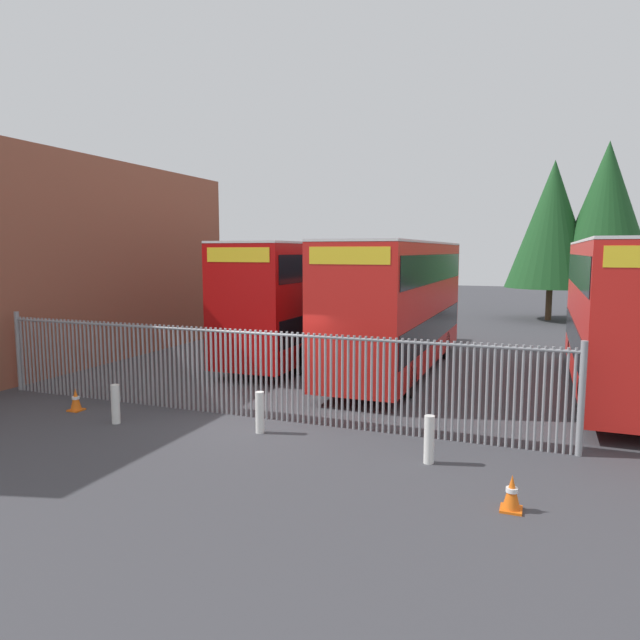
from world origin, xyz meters
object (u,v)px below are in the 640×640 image
(double_decker_bus_behind_fence_right, at_px, (307,294))
(bollard_near_right, at_px, (429,439))
(bollard_center_front, at_px, (260,412))
(traffic_cone_mid_forecourt, at_px, (512,493))
(bollard_near_left, at_px, (116,404))
(double_decker_bus_near_gate, at_px, (399,301))
(traffic_cone_by_gate, at_px, (76,400))
(double_decker_bus_behind_fence_left, at_px, (623,310))

(double_decker_bus_behind_fence_right, relative_size, bollard_near_right, 11.38)
(bollard_center_front, height_order, traffic_cone_mid_forecourt, bollard_center_front)
(bollard_near_left, height_order, traffic_cone_mid_forecourt, bollard_near_left)
(double_decker_bus_near_gate, relative_size, bollard_near_left, 11.38)
(bollard_near_left, relative_size, traffic_cone_by_gate, 1.61)
(double_decker_bus_behind_fence_left, height_order, bollard_center_front, double_decker_bus_behind_fence_left)
(double_decker_bus_behind_fence_right, relative_size, traffic_cone_by_gate, 18.32)
(bollard_near_left, distance_m, traffic_cone_by_gate, 1.81)
(bollard_near_right, bearing_deg, double_decker_bus_near_gate, 107.56)
(double_decker_bus_near_gate, height_order, double_decker_bus_behind_fence_right, same)
(double_decker_bus_behind_fence_left, xyz_separation_m, bollard_near_left, (-11.58, -7.71, -1.95))
(bollard_near_left, distance_m, bollard_near_right, 7.48)
(traffic_cone_mid_forecourt, bearing_deg, bollard_center_front, 159.55)
(double_decker_bus_behind_fence_left, bearing_deg, bollard_center_front, -138.60)
(double_decker_bus_behind_fence_right, distance_m, traffic_cone_mid_forecourt, 14.23)
(bollard_near_right, height_order, traffic_cone_mid_forecourt, bollard_near_right)
(bollard_near_right, distance_m, traffic_cone_by_gate, 9.21)
(double_decker_bus_near_gate, xyz_separation_m, bollard_near_left, (-4.87, -8.34, -1.95))
(double_decker_bus_behind_fence_left, distance_m, bollard_near_left, 14.05)
(double_decker_bus_behind_fence_left, distance_m, bollard_near_right, 8.84)
(double_decker_bus_behind_fence_right, xyz_separation_m, bollard_near_right, (6.65, -9.82, -1.95))
(bollard_near_left, bearing_deg, double_decker_bus_behind_fence_right, 85.26)
(double_decker_bus_behind_fence_right, bearing_deg, bollard_center_front, -73.75)
(traffic_cone_by_gate, relative_size, traffic_cone_mid_forecourt, 1.00)
(bollard_center_front, distance_m, bollard_near_right, 3.96)
(bollard_near_left, xyz_separation_m, traffic_cone_mid_forecourt, (9.08, -1.45, -0.19))
(bollard_center_front, bearing_deg, double_decker_bus_behind_fence_left, 41.40)
(bollard_center_front, bearing_deg, bollard_near_right, -7.12)
(double_decker_bus_behind_fence_left, xyz_separation_m, bollard_center_front, (-8.04, -7.09, -1.95))
(double_decker_bus_behind_fence_right, relative_size, bollard_center_front, 11.38)
(double_decker_bus_near_gate, bearing_deg, double_decker_bus_behind_fence_right, 158.35)
(double_decker_bus_near_gate, relative_size, double_decker_bus_behind_fence_left, 1.00)
(double_decker_bus_behind_fence_right, bearing_deg, bollard_near_left, -94.74)
(double_decker_bus_behind_fence_left, xyz_separation_m, traffic_cone_mid_forecourt, (-2.50, -9.16, -2.13))
(double_decker_bus_near_gate, height_order, double_decker_bus_behind_fence_left, same)
(double_decker_bus_near_gate, relative_size, bollard_center_front, 11.38)
(double_decker_bus_behind_fence_right, bearing_deg, traffic_cone_by_gate, -105.13)
(double_decker_bus_behind_fence_right, distance_m, bollard_near_left, 10.17)
(traffic_cone_by_gate, bearing_deg, bollard_center_front, 1.24)
(double_decker_bus_behind_fence_left, height_order, traffic_cone_by_gate, double_decker_bus_behind_fence_left)
(bollard_center_front, bearing_deg, double_decker_bus_behind_fence_right, 106.25)
(bollard_near_left, xyz_separation_m, traffic_cone_by_gate, (-1.73, 0.51, -0.19))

